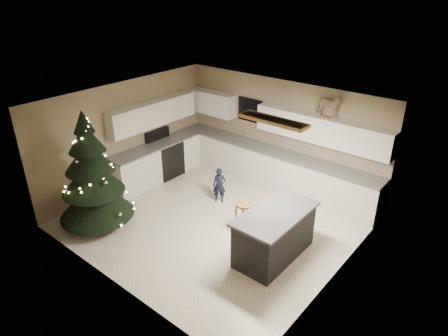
{
  "coord_description": "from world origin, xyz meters",
  "views": [
    {
      "loc": [
        4.75,
        -5.41,
        4.81
      ],
      "look_at": [
        0.0,
        0.35,
        1.15
      ],
      "focal_mm": 32.0,
      "sensor_mm": 36.0,
      "label": 1
    }
  ],
  "objects_px": {
    "christmas_tree": "(92,180)",
    "toddler": "(219,186)",
    "bar_stool": "(244,210)",
    "rocking_horse": "(328,105)",
    "island": "(274,234)"
  },
  "relations": [
    {
      "from": "christmas_tree",
      "to": "rocking_horse",
      "type": "distance_m",
      "value": 5.15
    },
    {
      "from": "toddler",
      "to": "rocking_horse",
      "type": "xyz_separation_m",
      "value": [
        1.69,
        1.6,
        1.86
      ]
    },
    {
      "from": "bar_stool",
      "to": "island",
      "type": "bearing_deg",
      "value": -17.13
    },
    {
      "from": "christmas_tree",
      "to": "toddler",
      "type": "bearing_deg",
      "value": 59.0
    },
    {
      "from": "island",
      "to": "bar_stool",
      "type": "bearing_deg",
      "value": 162.87
    },
    {
      "from": "bar_stool",
      "to": "christmas_tree",
      "type": "bearing_deg",
      "value": -145.64
    },
    {
      "from": "toddler",
      "to": "rocking_horse",
      "type": "bearing_deg",
      "value": 10.71
    },
    {
      "from": "toddler",
      "to": "rocking_horse",
      "type": "distance_m",
      "value": 2.98
    },
    {
      "from": "christmas_tree",
      "to": "island",
      "type": "bearing_deg",
      "value": 22.96
    },
    {
      "from": "island",
      "to": "bar_stool",
      "type": "xyz_separation_m",
      "value": [
        -0.91,
        0.28,
        0.01
      ]
    },
    {
      "from": "bar_stool",
      "to": "rocking_horse",
      "type": "bearing_deg",
      "value": 76.05
    },
    {
      "from": "toddler",
      "to": "rocking_horse",
      "type": "height_order",
      "value": "rocking_horse"
    },
    {
      "from": "island",
      "to": "christmas_tree",
      "type": "bearing_deg",
      "value": -157.04
    },
    {
      "from": "bar_stool",
      "to": "toddler",
      "type": "xyz_separation_m",
      "value": [
        -1.15,
        0.59,
        -0.07
      ]
    },
    {
      "from": "rocking_horse",
      "to": "bar_stool",
      "type": "bearing_deg",
      "value": 159.72
    }
  ]
}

